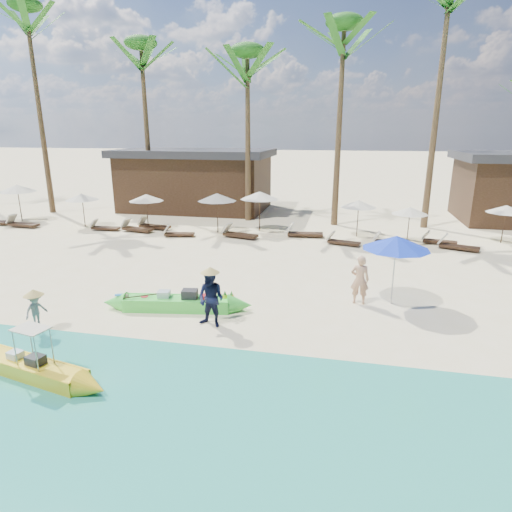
% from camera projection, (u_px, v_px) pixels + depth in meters
% --- Properties ---
extents(ground, '(240.00, 240.00, 0.00)m').
position_uv_depth(ground, '(250.00, 311.00, 13.69)').
color(ground, beige).
rests_on(ground, ground).
extents(wet_sand_strip, '(240.00, 4.50, 0.01)m').
position_uv_depth(wet_sand_strip, '(197.00, 405.00, 9.00)').
color(wet_sand_strip, tan).
rests_on(wet_sand_strip, ground).
extents(green_canoe, '(5.40, 1.24, 0.69)m').
position_uv_depth(green_canoe, '(177.00, 303.00, 13.78)').
color(green_canoe, '#46E545').
rests_on(green_canoe, ground).
extents(yellow_canoe, '(4.87, 1.31, 1.28)m').
position_uv_depth(yellow_canoe, '(31.00, 368.00, 10.03)').
color(yellow_canoe, yellow).
rests_on(yellow_canoe, ground).
extents(tourist, '(0.61, 0.40, 1.67)m').
position_uv_depth(tourist, '(360.00, 280.00, 14.12)').
color(tourist, tan).
rests_on(tourist, ground).
extents(vendor_green, '(0.97, 0.83, 1.72)m').
position_uv_depth(vendor_green, '(211.00, 299.00, 12.46)').
color(vendor_green, '#131734').
rests_on(vendor_green, ground).
extents(vendor_yellow, '(0.56, 0.73, 1.00)m').
position_uv_depth(vendor_yellow, '(36.00, 310.00, 12.14)').
color(vendor_yellow, gray).
rests_on(vendor_yellow, ground).
extents(blue_umbrella, '(2.17, 2.17, 2.33)m').
position_uv_depth(blue_umbrella, '(396.00, 243.00, 13.76)').
color(blue_umbrella, '#99999E').
rests_on(blue_umbrella, ground).
extents(resort_parasol_1, '(2.25, 2.25, 2.32)m').
position_uv_depth(resort_parasol_1, '(17.00, 188.00, 26.85)').
color(resort_parasol_1, '#3A2418').
rests_on(resort_parasol_1, ground).
extents(resort_parasol_2, '(1.93, 1.93, 1.99)m').
position_uv_depth(resort_parasol_2, '(82.00, 197.00, 25.38)').
color(resort_parasol_2, '#3A2418').
rests_on(resort_parasol_2, ground).
extents(lounger_2_left, '(2.02, 0.72, 0.67)m').
position_uv_depth(lounger_2_left, '(21.00, 223.00, 25.64)').
color(lounger_2_left, '#3A2418').
rests_on(lounger_2_left, ground).
extents(resort_parasol_3, '(1.99, 1.99, 2.05)m').
position_uv_depth(resort_parasol_3, '(146.00, 198.00, 24.74)').
color(resort_parasol_3, '#3A2418').
rests_on(resort_parasol_3, ground).
extents(lounger_3_left, '(1.72, 0.63, 0.58)m').
position_uv_depth(lounger_3_left, '(104.00, 227.00, 24.82)').
color(lounger_3_left, '#3A2418').
rests_on(lounger_3_left, ground).
extents(lounger_3_right, '(2.00, 0.95, 0.65)m').
position_uv_depth(lounger_3_right, '(136.00, 228.00, 24.49)').
color(lounger_3_right, '#3A2418').
rests_on(lounger_3_right, ground).
extents(resort_parasol_4, '(2.17, 2.17, 2.23)m').
position_uv_depth(resort_parasol_4, '(217.00, 197.00, 23.80)').
color(resort_parasol_4, '#3A2418').
rests_on(resort_parasol_4, ground).
extents(lounger_4_left, '(2.05, 0.96, 0.67)m').
position_uv_depth(lounger_4_left, '(153.00, 225.00, 25.18)').
color(lounger_4_left, '#3A2418').
rests_on(lounger_4_left, ground).
extents(lounger_4_right, '(1.75, 0.85, 0.57)m').
position_uv_depth(lounger_4_right, '(177.00, 233.00, 23.35)').
color(lounger_4_right, '#3A2418').
rests_on(lounger_4_right, ground).
extents(resort_parasol_5, '(2.21, 2.21, 2.27)m').
position_uv_depth(resort_parasol_5, '(260.00, 195.00, 24.21)').
color(resort_parasol_5, '#3A2418').
rests_on(resort_parasol_5, ground).
extents(lounger_5_left, '(2.07, 1.07, 0.67)m').
position_uv_depth(lounger_5_left, '(238.00, 234.00, 23.09)').
color(lounger_5_left, '#3A2418').
rests_on(lounger_5_left, ground).
extents(resort_parasol_6, '(1.93, 1.93, 1.99)m').
position_uv_depth(resort_parasol_6, '(359.00, 204.00, 22.95)').
color(resort_parasol_6, '#3A2418').
rests_on(resort_parasol_6, ground).
extents(lounger_6_left, '(2.05, 0.78, 0.68)m').
position_uv_depth(lounger_6_left, '(303.00, 233.00, 23.26)').
color(lounger_6_left, '#3A2418').
rests_on(lounger_6_left, ground).
extents(lounger_6_right, '(1.77, 0.96, 0.57)m').
position_uv_depth(lounger_6_right, '(342.00, 241.00, 21.66)').
color(lounger_6_right, '#3A2418').
rests_on(lounger_6_right, ground).
extents(resort_parasol_7, '(1.82, 1.82, 1.88)m').
position_uv_depth(resort_parasol_7, '(410.00, 211.00, 21.56)').
color(resort_parasol_7, '#3A2418').
rests_on(resort_parasol_7, ground).
extents(lounger_7_left, '(1.72, 0.60, 0.58)m').
position_uv_depth(lounger_7_left, '(388.00, 241.00, 21.70)').
color(lounger_7_left, '#3A2418').
rests_on(lounger_7_left, ground).
extents(lounger_7_right, '(1.77, 0.84, 0.58)m').
position_uv_depth(lounger_7_right, '(437.00, 240.00, 21.81)').
color(lounger_7_right, '#3A2418').
rests_on(lounger_7_right, ground).
extents(resort_parasol_8, '(1.90, 1.90, 1.96)m').
position_uv_depth(resort_parasol_8, '(506.00, 209.00, 21.60)').
color(resort_parasol_8, '#3A2418').
rests_on(resort_parasol_8, ground).
extents(lounger_8_left, '(1.97, 1.18, 0.64)m').
position_uv_depth(lounger_8_left, '(456.00, 245.00, 20.77)').
color(lounger_8_left, '#3A2418').
rests_on(lounger_8_left, ground).
extents(palm_1, '(2.08, 2.08, 13.60)m').
position_uv_depth(palm_1, '(31.00, 46.00, 27.38)').
color(palm_1, brown).
rests_on(palm_1, ground).
extents(palm_2, '(2.08, 2.08, 11.33)m').
position_uv_depth(palm_2, '(143.00, 72.00, 27.36)').
color(palm_2, brown).
rests_on(palm_2, ground).
extents(palm_3, '(2.08, 2.08, 10.52)m').
position_uv_depth(palm_3, '(248.00, 78.00, 25.35)').
color(palm_3, brown).
rests_on(palm_3, ground).
extents(palm_4, '(2.08, 2.08, 11.70)m').
position_uv_depth(palm_4, '(343.00, 58.00, 23.75)').
color(palm_4, brown).
rests_on(palm_4, ground).
extents(palm_5, '(2.08, 2.08, 13.60)m').
position_uv_depth(palm_5, '(446.00, 28.00, 22.65)').
color(palm_5, brown).
rests_on(palm_5, ground).
extents(pavilion_west, '(10.80, 6.60, 4.30)m').
position_uv_depth(pavilion_west, '(196.00, 179.00, 31.10)').
color(pavilion_west, '#3A2418').
rests_on(pavilion_west, ground).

